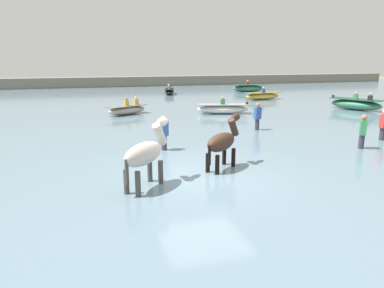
{
  "coord_description": "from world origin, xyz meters",
  "views": [
    {
      "loc": [
        -3.09,
        -8.99,
        3.58
      ],
      "look_at": [
        0.15,
        1.57,
        0.86
      ],
      "focal_mm": 32.13,
      "sensor_mm": 36.0,
      "label": 1
    }
  ],
  "objects_px": {
    "boat_distant_west": "(356,104)",
    "person_wading_mid": "(362,135)",
    "person_onlooker_left": "(257,119)",
    "person_wading_close": "(383,128)",
    "boat_far_inshore": "(127,110)",
    "horse_lead_dark_bay": "(223,143)",
    "boat_near_port": "(248,88)",
    "boat_distant_east": "(262,96)",
    "boat_far_offshore": "(223,109)",
    "boat_mid_channel": "(169,92)",
    "horse_trailing_pinto": "(145,155)",
    "person_onlooker_right": "(164,136)"
  },
  "relations": [
    {
      "from": "person_wading_close",
      "to": "person_wading_mid",
      "type": "bearing_deg",
      "value": -154.64
    },
    {
      "from": "horse_trailing_pinto",
      "to": "person_onlooker_right",
      "type": "xyz_separation_m",
      "value": [
        1.27,
        3.58,
        -0.36
      ]
    },
    {
      "from": "boat_far_offshore",
      "to": "person_wading_mid",
      "type": "height_order",
      "value": "person_wading_mid"
    },
    {
      "from": "person_wading_close",
      "to": "boat_distant_west",
      "type": "bearing_deg",
      "value": 54.12
    },
    {
      "from": "horse_lead_dark_bay",
      "to": "person_onlooker_left",
      "type": "relative_size",
      "value": 1.19
    },
    {
      "from": "boat_near_port",
      "to": "person_onlooker_left",
      "type": "height_order",
      "value": "person_onlooker_left"
    },
    {
      "from": "person_onlooker_left",
      "to": "boat_distant_east",
      "type": "bearing_deg",
      "value": 60.57
    },
    {
      "from": "horse_trailing_pinto",
      "to": "person_wading_close",
      "type": "height_order",
      "value": "horse_trailing_pinto"
    },
    {
      "from": "horse_trailing_pinto",
      "to": "person_wading_close",
      "type": "bearing_deg",
      "value": 13.87
    },
    {
      "from": "horse_lead_dark_bay",
      "to": "boat_far_offshore",
      "type": "distance_m",
      "value": 10.99
    },
    {
      "from": "boat_far_offshore",
      "to": "horse_trailing_pinto",
      "type": "bearing_deg",
      "value": -120.79
    },
    {
      "from": "horse_lead_dark_bay",
      "to": "person_onlooker_right",
      "type": "relative_size",
      "value": 1.19
    },
    {
      "from": "boat_mid_channel",
      "to": "boat_near_port",
      "type": "bearing_deg",
      "value": 2.07
    },
    {
      "from": "horse_trailing_pinto",
      "to": "boat_far_offshore",
      "type": "bearing_deg",
      "value": 59.21
    },
    {
      "from": "boat_near_port",
      "to": "boat_distant_east",
      "type": "relative_size",
      "value": 1.08
    },
    {
      "from": "person_onlooker_left",
      "to": "boat_mid_channel",
      "type": "bearing_deg",
      "value": 89.87
    },
    {
      "from": "boat_mid_channel",
      "to": "horse_trailing_pinto",
      "type": "bearing_deg",
      "value": -104.82
    },
    {
      "from": "horse_trailing_pinto",
      "to": "person_onlooker_right",
      "type": "bearing_deg",
      "value": 70.46
    },
    {
      "from": "horse_lead_dark_bay",
      "to": "boat_near_port",
      "type": "xyz_separation_m",
      "value": [
        12.22,
        23.21,
        -0.43
      ]
    },
    {
      "from": "person_onlooker_left",
      "to": "person_wading_close",
      "type": "xyz_separation_m",
      "value": [
        3.92,
        -3.4,
        0.0
      ]
    },
    {
      "from": "boat_near_port",
      "to": "boat_mid_channel",
      "type": "distance_m",
      "value": 8.4
    },
    {
      "from": "horse_trailing_pinto",
      "to": "person_wading_close",
      "type": "relative_size",
      "value": 1.27
    },
    {
      "from": "horse_lead_dark_bay",
      "to": "boat_mid_channel",
      "type": "distance_m",
      "value": 23.23
    },
    {
      "from": "boat_distant_west",
      "to": "person_onlooker_left",
      "type": "height_order",
      "value": "person_onlooker_left"
    },
    {
      "from": "horse_trailing_pinto",
      "to": "boat_far_inshore",
      "type": "bearing_deg",
      "value": 85.63
    },
    {
      "from": "boat_distant_east",
      "to": "boat_near_port",
      "type": "bearing_deg",
      "value": 73.42
    },
    {
      "from": "boat_distant_west",
      "to": "boat_mid_channel",
      "type": "xyz_separation_m",
      "value": [
        -9.35,
        13.74,
        -0.1
      ]
    },
    {
      "from": "boat_distant_west",
      "to": "boat_far_inshore",
      "type": "relative_size",
      "value": 1.29
    },
    {
      "from": "boat_near_port",
      "to": "person_onlooker_left",
      "type": "relative_size",
      "value": 2.07
    },
    {
      "from": "horse_trailing_pinto",
      "to": "boat_distant_east",
      "type": "bearing_deg",
      "value": 53.73
    },
    {
      "from": "boat_far_inshore",
      "to": "boat_near_port",
      "type": "bearing_deg",
      "value": 40.22
    },
    {
      "from": "boat_mid_channel",
      "to": "horse_lead_dark_bay",
      "type": "bearing_deg",
      "value": -99.48
    },
    {
      "from": "boat_distant_west",
      "to": "boat_far_offshore",
      "type": "bearing_deg",
      "value": 173.7
    },
    {
      "from": "person_onlooker_left",
      "to": "horse_trailing_pinto",
      "type": "bearing_deg",
      "value": -136.63
    },
    {
      "from": "person_onlooker_right",
      "to": "boat_distant_east",
      "type": "bearing_deg",
      "value": 50.19
    },
    {
      "from": "boat_far_offshore",
      "to": "person_onlooker_right",
      "type": "relative_size",
      "value": 2.01
    },
    {
      "from": "person_onlooker_right",
      "to": "person_wading_close",
      "type": "bearing_deg",
      "value": -6.85
    },
    {
      "from": "boat_near_port",
      "to": "boat_mid_channel",
      "type": "bearing_deg",
      "value": -177.93
    },
    {
      "from": "horse_lead_dark_bay",
      "to": "person_wading_close",
      "type": "height_order",
      "value": "horse_lead_dark_bay"
    },
    {
      "from": "person_wading_mid",
      "to": "person_onlooker_left",
      "type": "bearing_deg",
      "value": 115.86
    },
    {
      "from": "boat_far_offshore",
      "to": "boat_mid_channel",
      "type": "xyz_separation_m",
      "value": [
        -0.3,
        12.74,
        -0.03
      ]
    },
    {
      "from": "boat_distant_west",
      "to": "person_wading_close",
      "type": "relative_size",
      "value": 2.14
    },
    {
      "from": "horse_trailing_pinto",
      "to": "boat_distant_east",
      "type": "relative_size",
      "value": 0.66
    },
    {
      "from": "person_onlooker_right",
      "to": "person_wading_close",
      "type": "relative_size",
      "value": 1.0
    },
    {
      "from": "boat_far_offshore",
      "to": "person_onlooker_left",
      "type": "bearing_deg",
      "value": -93.75
    },
    {
      "from": "horse_trailing_pinto",
      "to": "person_wading_mid",
      "type": "height_order",
      "value": "horse_trailing_pinto"
    },
    {
      "from": "horse_trailing_pinto",
      "to": "boat_distant_east",
      "type": "xyz_separation_m",
      "value": [
        12.64,
        17.23,
        -0.57
      ]
    },
    {
      "from": "boat_far_inshore",
      "to": "boat_mid_channel",
      "type": "bearing_deg",
      "value": 64.72
    },
    {
      "from": "boat_far_inshore",
      "to": "horse_lead_dark_bay",
      "type": "bearing_deg",
      "value": -82.54
    },
    {
      "from": "boat_distant_west",
      "to": "person_wading_mid",
      "type": "relative_size",
      "value": 2.14
    }
  ]
}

